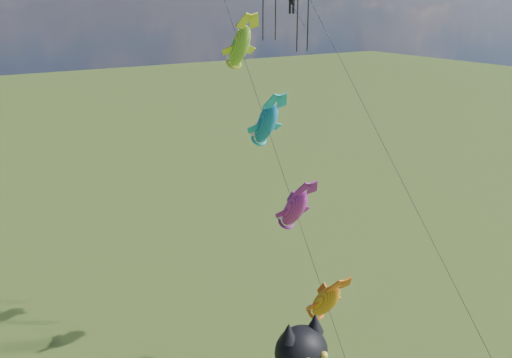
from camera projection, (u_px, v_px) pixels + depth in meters
fish_windsock_rig at (280, 166)px, 29.63m from camera, size 1.70×15.94×20.65m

